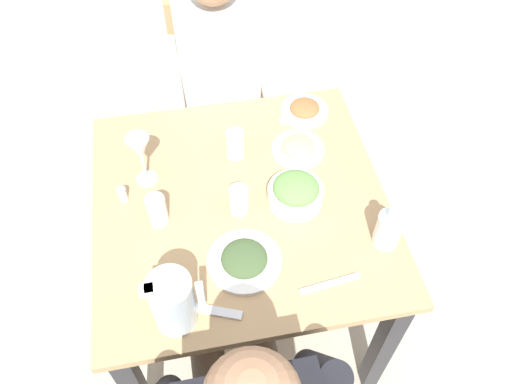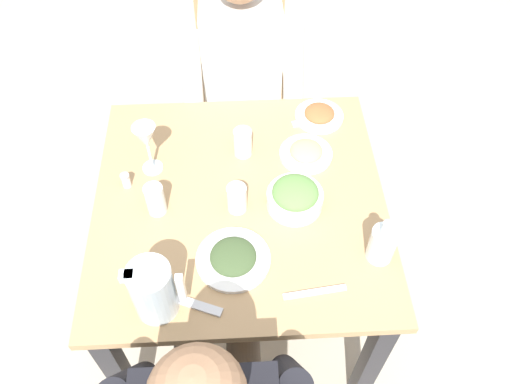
% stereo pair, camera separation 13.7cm
% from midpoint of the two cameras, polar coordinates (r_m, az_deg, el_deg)
% --- Properties ---
extents(ground_plane, '(8.00, 8.00, 0.00)m').
position_cam_midpoint_polar(ground_plane, '(2.30, -3.06, -11.99)').
color(ground_plane, '#B7AD99').
extents(dining_table, '(0.95, 0.95, 0.72)m').
position_cam_midpoint_polar(dining_table, '(1.77, -3.88, -3.24)').
color(dining_table, tan).
rests_on(dining_table, ground_plane).
extents(chair_far, '(0.40, 0.40, 0.88)m').
position_cam_midpoint_polar(chair_far, '(2.43, -5.93, 11.55)').
color(chair_far, tan).
rests_on(chair_far, ground_plane).
extents(diner_far, '(0.48, 0.53, 1.18)m').
position_cam_midpoint_polar(diner_far, '(2.18, -5.58, 11.10)').
color(diner_far, silver).
rests_on(diner_far, ground_plane).
extents(water_pitcher, '(0.16, 0.12, 0.19)m').
position_cam_midpoint_polar(water_pitcher, '(1.41, -11.99, -11.91)').
color(water_pitcher, silver).
rests_on(water_pitcher, dining_table).
extents(salad_bowl, '(0.18, 0.18, 0.09)m').
position_cam_midpoint_polar(salad_bowl, '(1.64, 2.04, -0.15)').
color(salad_bowl, white).
rests_on(salad_bowl, dining_table).
extents(plate_dolmas, '(0.22, 0.22, 0.04)m').
position_cam_midpoint_polar(plate_dolmas, '(1.54, -3.86, -7.62)').
color(plate_dolmas, white).
rests_on(plate_dolmas, dining_table).
extents(plate_fries, '(0.18, 0.18, 0.04)m').
position_cam_midpoint_polar(plate_fries, '(1.81, 2.51, 4.81)').
color(plate_fries, white).
rests_on(plate_fries, dining_table).
extents(plate_rice_curry, '(0.18, 0.18, 0.04)m').
position_cam_midpoint_polar(plate_rice_curry, '(1.95, 3.37, 9.01)').
color(plate_rice_curry, white).
rests_on(plate_rice_curry, dining_table).
extents(water_glass_near_right, '(0.06, 0.06, 0.10)m').
position_cam_midpoint_polar(water_glass_near_right, '(1.62, -4.32, -1.03)').
color(water_glass_near_right, silver).
rests_on(water_glass_near_right, dining_table).
extents(water_glass_center, '(0.06, 0.06, 0.11)m').
position_cam_midpoint_polar(water_glass_center, '(1.63, -13.26, -2.11)').
color(water_glass_center, silver).
rests_on(water_glass_center, dining_table).
extents(water_glass_by_pitcher, '(0.06, 0.06, 0.11)m').
position_cam_midpoint_polar(water_glass_by_pitcher, '(1.77, -4.53, 5.18)').
color(water_glass_by_pitcher, silver).
rests_on(water_glass_by_pitcher, dining_table).
extents(wine_glass, '(0.08, 0.08, 0.20)m').
position_cam_midpoint_polar(wine_glass, '(1.68, -15.00, 4.33)').
color(wine_glass, silver).
rests_on(wine_glass, dining_table).
extents(oil_carafe, '(0.08, 0.08, 0.16)m').
position_cam_midpoint_polar(oil_carafe, '(1.57, 12.00, -4.29)').
color(oil_carafe, silver).
rests_on(oil_carafe, dining_table).
extents(salt_shaker, '(0.03, 0.03, 0.05)m').
position_cam_midpoint_polar(salt_shaker, '(1.73, -16.75, -0.36)').
color(salt_shaker, white).
rests_on(salt_shaker, dining_table).
extents(fork_near, '(0.17, 0.09, 0.01)m').
position_cam_midpoint_polar(fork_near, '(1.48, -7.56, -13.00)').
color(fork_near, silver).
rests_on(fork_near, dining_table).
extents(knife_near, '(0.19, 0.04, 0.01)m').
position_cam_midpoint_polar(knife_near, '(1.51, 5.57, -10.22)').
color(knife_near, silver).
rests_on(knife_near, dining_table).
extents(fork_far, '(0.17, 0.05, 0.01)m').
position_cam_midpoint_polar(fork_far, '(1.94, 2.93, 8.28)').
color(fork_far, silver).
rests_on(fork_far, dining_table).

